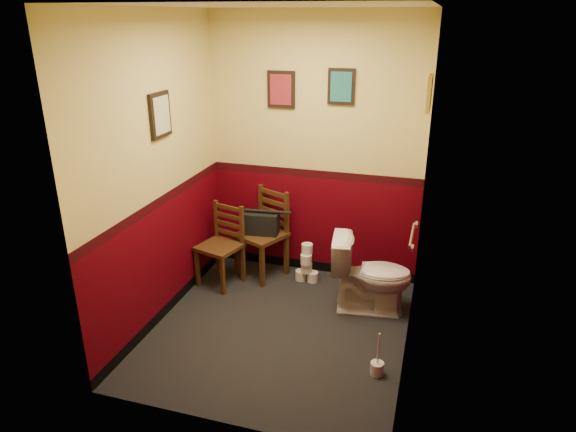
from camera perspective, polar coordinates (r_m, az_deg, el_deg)
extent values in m
cube|color=black|center=(4.73, -0.89, -12.42)|extent=(2.20, 2.40, 0.00)
cube|color=silver|center=(3.92, -1.14, 22.36)|extent=(2.20, 2.40, 0.00)
cube|color=#4A020C|center=(5.24, 3.01, 7.23)|extent=(2.20, 0.00, 2.70)
cube|color=#4A020C|center=(3.09, -7.77, -3.42)|extent=(2.20, 0.00, 2.70)
cube|color=#4A020C|center=(4.57, -14.29, 4.44)|extent=(0.00, 2.40, 2.70)
cube|color=#4A020C|center=(3.96, 14.37, 1.76)|extent=(0.00, 2.40, 2.70)
cylinder|color=silver|center=(4.33, 13.62, -2.10)|extent=(0.03, 0.50, 0.03)
cylinder|color=silver|center=(4.10, 13.66, -3.48)|extent=(0.02, 0.06, 0.06)
cylinder|color=silver|center=(4.56, 14.09, -0.92)|extent=(0.02, 0.06, 0.06)
cube|color=black|center=(5.20, -0.76, 13.88)|extent=(0.28, 0.03, 0.36)
cube|color=maroon|center=(5.19, -0.82, 13.86)|extent=(0.22, 0.01, 0.30)
cube|color=black|center=(5.05, 5.95, 14.11)|extent=(0.26, 0.03, 0.34)
cube|color=#206769|center=(5.03, 5.91, 14.09)|extent=(0.20, 0.01, 0.28)
cube|color=black|center=(4.53, -14.03, 10.84)|extent=(0.03, 0.30, 0.38)
cube|color=#C0C097|center=(4.52, -13.84, 10.83)|extent=(0.01, 0.24, 0.31)
cube|color=olive|center=(4.38, 15.45, 13.01)|extent=(0.03, 0.34, 0.28)
cube|color=#C0C097|center=(4.38, 15.23, 13.03)|extent=(0.01, 0.28, 0.22)
imported|color=white|center=(4.89, 9.23, -6.51)|extent=(0.80, 0.51, 0.74)
cylinder|color=silver|center=(4.26, 9.86, -16.34)|extent=(0.11, 0.11, 0.11)
cylinder|color=silver|center=(4.15, 10.02, -14.42)|extent=(0.01, 0.01, 0.30)
cube|color=#442914|center=(5.31, -7.63, -3.41)|extent=(0.48, 0.48, 0.04)
cube|color=#442914|center=(5.39, -10.05, -5.64)|extent=(0.05, 0.05, 0.42)
cube|color=#442914|center=(5.62, -7.75, -4.35)|extent=(0.05, 0.05, 0.42)
cube|color=#442914|center=(5.19, -7.28, -6.59)|extent=(0.05, 0.05, 0.42)
cube|color=#442914|center=(5.42, -5.02, -5.21)|extent=(0.05, 0.05, 0.42)
cube|color=#442914|center=(5.45, -7.94, -0.36)|extent=(0.04, 0.04, 0.42)
cube|color=#442914|center=(5.25, -5.13, -1.09)|extent=(0.04, 0.04, 0.42)
cube|color=#442914|center=(5.39, -6.51, -1.87)|extent=(0.31, 0.11, 0.04)
cube|color=#442914|center=(5.36, -6.55, -0.95)|extent=(0.31, 0.11, 0.04)
cube|color=#442914|center=(5.32, -6.59, -0.02)|extent=(0.31, 0.11, 0.04)
cube|color=#442914|center=(5.29, -6.64, 0.92)|extent=(0.31, 0.11, 0.04)
cube|color=#442914|center=(5.43, -2.97, -2.11)|extent=(0.58, 0.58, 0.04)
cube|color=#442914|center=(5.53, -5.68, -4.40)|extent=(0.06, 0.06, 0.47)
cube|color=#442914|center=(5.76, -2.96, -3.19)|extent=(0.06, 0.06, 0.47)
cube|color=#442914|center=(5.29, -2.89, -5.59)|extent=(0.06, 0.06, 0.47)
cube|color=#442914|center=(5.53, -0.18, -4.27)|extent=(0.06, 0.06, 0.47)
cube|color=#442914|center=(5.59, -3.02, 1.19)|extent=(0.05, 0.05, 0.47)
cube|color=#442914|center=(5.35, -0.14, 0.27)|extent=(0.05, 0.05, 0.47)
cube|color=#442914|center=(5.51, -1.60, -0.52)|extent=(0.33, 0.17, 0.05)
cube|color=#442914|center=(5.48, -1.61, 0.49)|extent=(0.33, 0.17, 0.05)
cube|color=#442914|center=(5.44, -1.62, 1.51)|extent=(0.33, 0.17, 0.05)
cube|color=#442914|center=(5.40, -1.63, 2.55)|extent=(0.33, 0.17, 0.05)
cube|color=black|center=(5.37, -3.00, -0.80)|extent=(0.38, 0.22, 0.23)
cylinder|color=black|center=(5.32, -3.03, 0.56)|extent=(0.32, 0.07, 0.03)
cylinder|color=silver|center=(5.50, 1.44, -6.58)|extent=(0.12, 0.12, 0.11)
cylinder|color=silver|center=(5.47, 2.74, -6.76)|extent=(0.12, 0.12, 0.11)
cylinder|color=silver|center=(5.42, 2.07, -5.73)|extent=(0.12, 0.12, 0.11)
cylinder|color=silver|center=(5.36, 2.03, -4.82)|extent=(0.12, 0.12, 0.11)
cylinder|color=silver|center=(5.34, 2.13, -3.66)|extent=(0.12, 0.12, 0.11)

